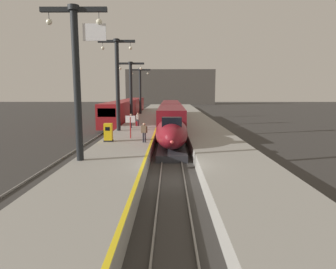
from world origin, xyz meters
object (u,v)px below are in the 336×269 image
(station_column_far, at_px, (131,85))
(passenger_near_edge, at_px, (138,118))
(station_column_mid, at_px, (117,77))
(highspeed_train_main, at_px, (171,117))
(rolling_suitcase, at_px, (137,124))
(station_column_distant, at_px, (140,86))
(passenger_mid_platform, at_px, (131,120))
(passenger_far_waiting, at_px, (144,131))
(station_column_near, at_px, (77,68))
(regional_train_adjacent, at_px, (128,109))
(departure_info_board, at_px, (130,122))
(ticket_machine_yellow, at_px, (108,133))

(station_column_far, xyz_separation_m, passenger_near_edge, (1.69, -6.67, -4.22))
(station_column_mid, bearing_deg, highspeed_train_main, 53.14)
(station_column_mid, height_order, passenger_near_edge, station_column_mid)
(station_column_mid, relative_size, rolling_suitcase, 10.11)
(station_column_distant, height_order, passenger_mid_platform, station_column_distant)
(passenger_mid_platform, xyz_separation_m, passenger_far_waiting, (2.45, -9.92, 0.00))
(passenger_far_waiting, bearing_deg, station_column_near, -117.99)
(regional_train_adjacent, height_order, station_column_far, station_column_far)
(station_column_mid, xyz_separation_m, station_column_distant, (-0.00, 24.48, -0.68))
(station_column_mid, distance_m, rolling_suitcase, 7.28)
(station_column_far, relative_size, passenger_near_edge, 5.08)
(station_column_distant, xyz_separation_m, departure_info_board, (2.06, -29.87, -3.73))
(rolling_suitcase, relative_size, departure_info_board, 0.46)
(station_column_far, relative_size, passenger_far_waiting, 5.08)
(passenger_near_edge, height_order, ticket_machine_yellow, passenger_near_edge)
(station_column_mid, distance_m, passenger_far_waiting, 9.74)
(station_column_mid, height_order, station_column_distant, station_column_mid)
(station_column_mid, xyz_separation_m, rolling_suitcase, (1.61, 4.35, -5.61))
(station_column_mid, relative_size, passenger_far_waiting, 5.87)
(passenger_near_edge, bearing_deg, regional_train_adjacent, 102.22)
(highspeed_train_main, bearing_deg, station_column_mid, -126.86)
(regional_train_adjacent, xyz_separation_m, passenger_far_waiting, (5.74, -29.84, -0.09))
(station_column_near, distance_m, passenger_near_edge, 19.13)
(ticket_machine_yellow, height_order, departure_info_board, departure_info_board)
(station_column_mid, xyz_separation_m, passenger_mid_platform, (1.09, 2.31, -4.93))
(station_column_mid, relative_size, departure_info_board, 4.68)
(station_column_near, bearing_deg, station_column_far, 90.13)
(rolling_suitcase, relative_size, ticket_machine_yellow, 0.61)
(station_column_distant, bearing_deg, ticket_machine_yellow, -89.37)
(highspeed_train_main, distance_m, passenger_near_edge, 5.53)
(passenger_mid_platform, relative_size, passenger_far_waiting, 1.00)
(station_column_distant, relative_size, rolling_suitcase, 8.81)
(highspeed_train_main, distance_m, departure_info_board, 13.82)
(regional_train_adjacent, relative_size, station_column_mid, 3.69)
(station_column_distant, distance_m, passenger_far_waiting, 32.56)
(highspeed_train_main, xyz_separation_m, passenger_far_waiting, (-2.36, -15.49, 0.12))
(passenger_near_edge, xyz_separation_m, departure_info_board, (0.38, -9.68, 0.52))
(station_column_near, xyz_separation_m, station_column_distant, (-0.06, 38.64, -0.53))
(station_column_far, bearing_deg, passenger_mid_platform, -82.82)
(passenger_far_waiting, height_order, departure_info_board, departure_info_board)
(station_column_mid, height_order, departure_info_board, station_column_mid)
(highspeed_train_main, relative_size, ticket_machine_yellow, 24.22)
(station_column_near, relative_size, departure_info_board, 4.46)
(station_column_far, bearing_deg, departure_info_board, -82.81)
(station_column_near, bearing_deg, station_column_mid, 90.22)
(station_column_far, distance_m, rolling_suitcase, 8.38)
(regional_train_adjacent, bearing_deg, passenger_mid_platform, -80.62)
(station_column_distant, distance_m, passenger_near_edge, 20.70)
(station_column_near, xyz_separation_m, station_column_mid, (-0.06, 14.17, 0.15))
(rolling_suitcase, bearing_deg, station_column_mid, -110.27)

